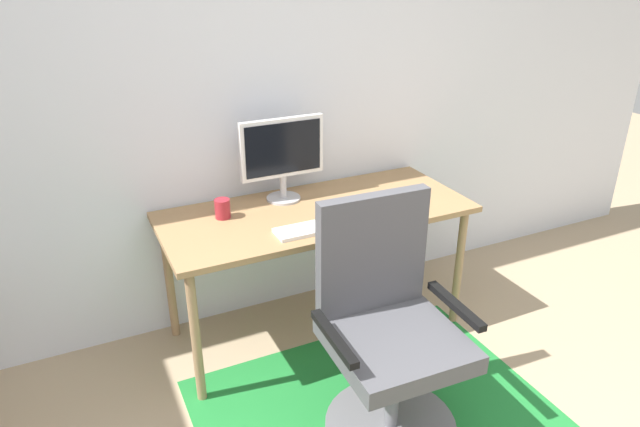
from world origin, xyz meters
TOP-DOWN VIEW (x-y plane):
  - wall_back at (0.00, 2.20)m, footprint 6.00×0.10m
  - area_rug at (0.20, 1.06)m, footprint 1.55×1.23m
  - desk at (0.24, 1.79)m, footprint 1.58×0.67m
  - monitor at (0.14, 1.99)m, footprint 0.45×0.18m
  - keyboard at (0.16, 1.59)m, footprint 0.43×0.13m
  - computer_mouse at (0.50, 1.62)m, footprint 0.06×0.10m
  - coffee_cup at (-0.22, 1.90)m, footprint 0.08×0.08m
  - cell_phone at (0.52, 1.78)m, footprint 0.12×0.16m
  - office_chair at (0.20, 1.02)m, footprint 0.61×0.57m

SIDE VIEW (x-z plane):
  - area_rug at x=0.20m, z-range 0.00..0.01m
  - office_chair at x=0.20m, z-range -0.10..0.94m
  - desk at x=0.24m, z-range 0.29..1.02m
  - cell_phone at x=0.52m, z-range 0.72..0.73m
  - keyboard at x=0.16m, z-range 0.72..0.74m
  - computer_mouse at x=0.50m, z-range 0.72..0.76m
  - coffee_cup at x=-0.22m, z-range 0.72..0.82m
  - monitor at x=0.14m, z-range 0.76..1.20m
  - wall_back at x=0.00m, z-range 0.00..2.60m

